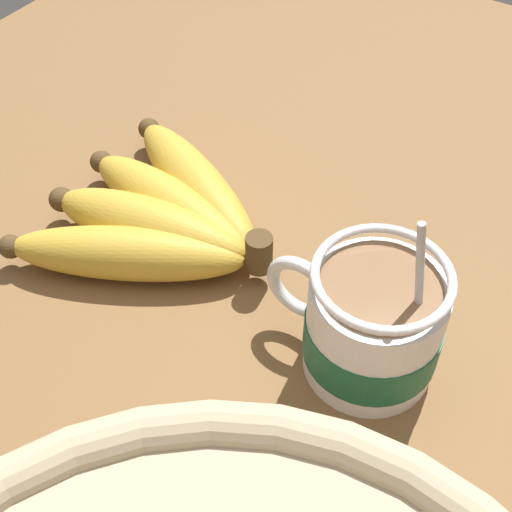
% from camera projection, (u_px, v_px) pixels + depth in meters
% --- Properties ---
extents(table, '(1.00, 1.00, 0.03)m').
position_uv_depth(table, '(322.00, 307.00, 0.53)').
color(table, brown).
rests_on(table, ground).
extents(coffee_mug, '(0.12, 0.09, 0.14)m').
position_uv_depth(coffee_mug, '(372.00, 325.00, 0.45)').
color(coffee_mug, silver).
rests_on(coffee_mug, table).
extents(banana_bunch, '(0.19, 0.21, 0.04)m').
position_uv_depth(banana_bunch, '(161.00, 216.00, 0.55)').
color(banana_bunch, '#4C381E').
rests_on(banana_bunch, table).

